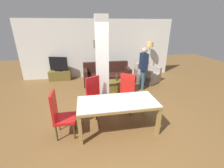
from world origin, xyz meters
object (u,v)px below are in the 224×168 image
object	(u,v)px
dining_table	(117,107)
tv_screen	(59,64)
standing_person	(143,66)
armchair	(147,75)
dining_chair_far_left	(95,95)
sofa	(107,76)
floor_lamp	(150,48)
bottle	(117,78)
coffee_table	(112,86)
dining_chair_far_right	(127,92)
dining_chair_head_left	(60,114)
tv_stand	(60,75)

from	to	relation	value
dining_table	tv_screen	size ratio (longest dim) A/B	2.26
standing_person	armchair	bearing A→B (deg)	-33.72
dining_chair_far_left	standing_person	bearing A→B (deg)	-173.35
sofa	floor_lamp	size ratio (longest dim) A/B	1.20
dining_table	bottle	xyz separation A→B (m)	(0.47, 2.34, -0.11)
coffee_table	dining_chair_far_right	bearing A→B (deg)	-83.51
armchair	floor_lamp	distance (m)	1.47
dining_chair_head_left	armchair	xyz separation A→B (m)	(3.33, 3.04, -0.28)
coffee_table	standing_person	xyz separation A→B (m)	(1.22, -0.00, 0.75)
dining_table	bottle	distance (m)	2.39
bottle	coffee_table	bearing A→B (deg)	-167.68
dining_chair_far_right	tv_screen	size ratio (longest dim) A/B	1.33
dining_table	coffee_table	bearing A→B (deg)	82.53
dining_table	dining_chair_far_right	bearing A→B (deg)	61.82
sofa	coffee_table	bearing A→B (deg)	95.23
dining_chair_head_left	dining_chair_far_right	bearing A→B (deg)	116.01
dining_chair_far_left	bottle	size ratio (longest dim) A/B	4.39
dining_chair_far_left	sofa	bearing A→B (deg)	-136.11
sofa	standing_person	distance (m)	1.73
dining_chair_head_left	floor_lamp	world-z (taller)	floor_lamp
coffee_table	bottle	xyz separation A→B (m)	(0.17, 0.04, 0.29)
dining_chair_far_right	tv_stand	xyz separation A→B (m)	(-2.36, 3.13, -0.35)
dining_chair_head_left	dining_chair_far_left	size ratio (longest dim) A/B	1.00
armchair	tv_stand	xyz separation A→B (m)	(-3.91, 0.95, -0.08)
dining_chair_head_left	tv_stand	bearing A→B (deg)	-171.68
armchair	sofa	bearing A→B (deg)	-42.79
dining_table	coffee_table	world-z (taller)	dining_table
dining_chair_far_right	tv_stand	bearing A→B (deg)	-24.79
dining_table	armchair	world-z (taller)	armchair
dining_table	tv_stand	xyz separation A→B (m)	(-1.90, 3.99, -0.40)
coffee_table	floor_lamp	bearing A→B (deg)	36.96
dining_table	tv_stand	bearing A→B (deg)	115.39
dining_table	floor_lamp	world-z (taller)	floor_lamp
sofa	armchair	distance (m)	1.81
bottle	floor_lamp	distance (m)	2.68
dining_chair_far_right	tv_screen	bearing A→B (deg)	-24.79
sofa	bottle	bearing A→B (deg)	106.08
dining_chair_far_left	floor_lamp	distance (m)	4.34
dining_chair_far_right	armchair	world-z (taller)	dining_chair_far_right
armchair	coffee_table	world-z (taller)	armchair
dining_chair_far_left	sofa	world-z (taller)	dining_chair_far_left
coffee_table	dining_chair_head_left	bearing A→B (deg)	-125.06
standing_person	coffee_table	bearing A→B (deg)	90.00
dining_chair_far_right	dining_chair_far_left	world-z (taller)	same
dining_chair_far_left	sofa	xyz separation A→B (m)	(0.68, 2.43, -0.27)
dining_chair_far_right	bottle	size ratio (longest dim) A/B	4.39
floor_lamp	dining_chair_far_left	bearing A→B (deg)	-133.07
bottle	tv_stand	xyz separation A→B (m)	(-2.37, 1.66, -0.28)
tv_screen	dining_chair_far_left	bearing A→B (deg)	131.84
dining_chair_far_right	standing_person	xyz separation A→B (m)	(1.05, 1.43, 0.38)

